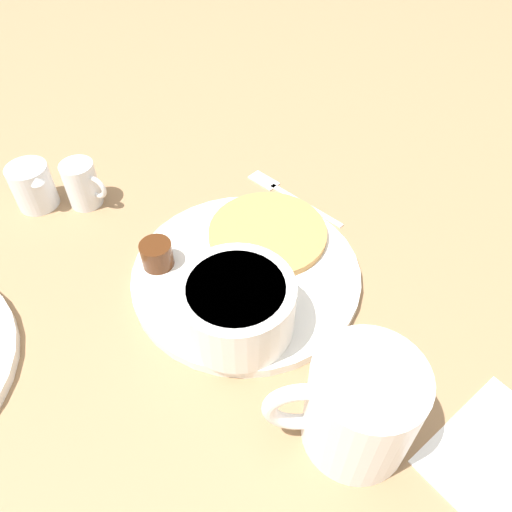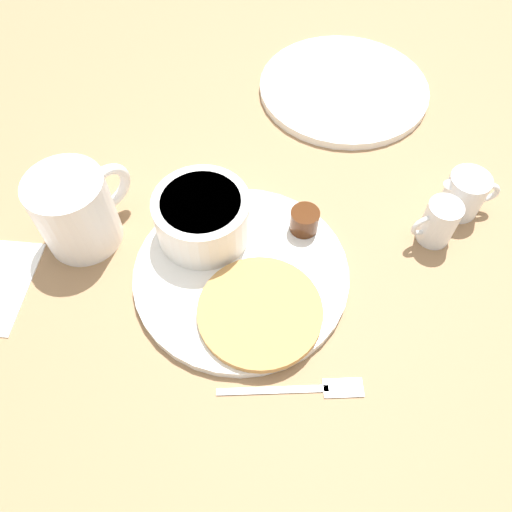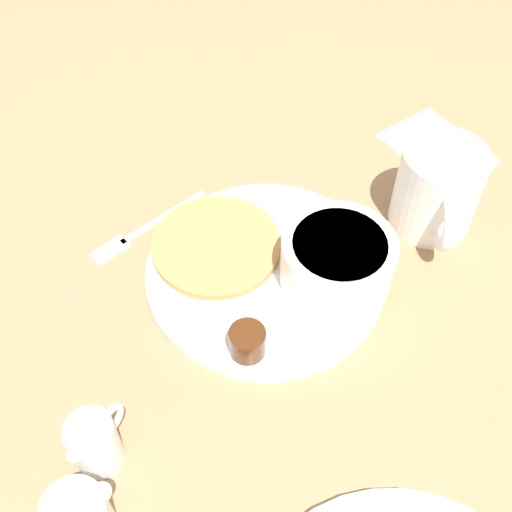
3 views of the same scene
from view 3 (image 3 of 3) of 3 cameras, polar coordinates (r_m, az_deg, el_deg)
ground_plane at (r=0.68m, az=0.86°, el=-1.81°), size 4.00×4.00×0.00m
plate at (r=0.67m, az=0.86°, el=-1.50°), size 0.25×0.25×0.01m
pancake_stack at (r=0.69m, az=-3.56°, el=0.95°), size 0.14×0.14×0.01m
bowl at (r=0.64m, az=7.25°, el=-0.42°), size 0.11×0.11×0.06m
syrup_cup at (r=0.60m, az=-0.77°, el=-7.62°), size 0.04×0.04×0.03m
butter_ramekin at (r=0.65m, az=8.68°, el=-2.59°), size 0.05×0.05×0.04m
coffee_mug at (r=0.72m, az=15.85°, el=5.61°), size 0.12×0.09×0.10m
creamer_pitcher_near at (r=0.57m, az=-14.12°, el=-15.77°), size 0.05×0.05×0.06m
fork at (r=0.73m, az=-10.52°, el=2.06°), size 0.07×0.14×0.00m
napkin at (r=0.84m, az=15.82°, el=9.26°), size 0.15×0.13×0.00m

